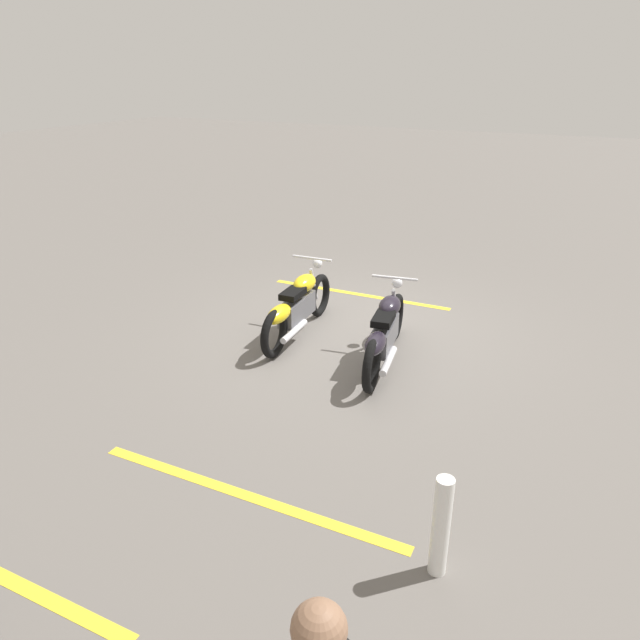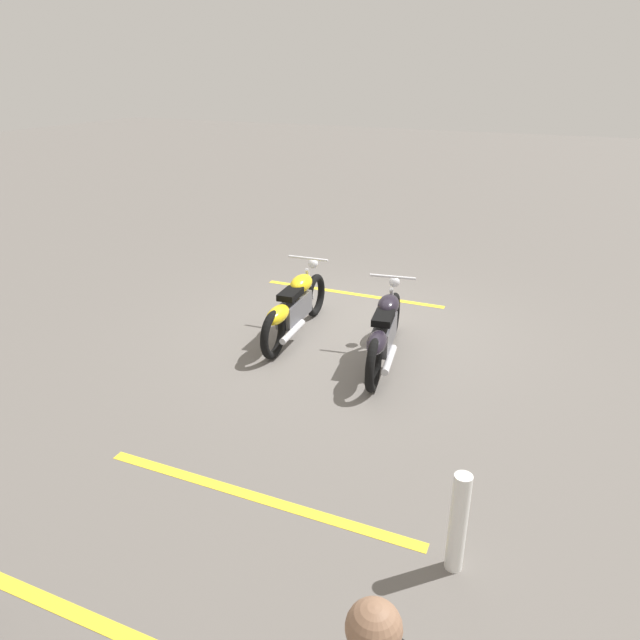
{
  "view_description": "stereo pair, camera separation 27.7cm",
  "coord_description": "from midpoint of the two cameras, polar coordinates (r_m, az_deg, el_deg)",
  "views": [
    {
      "loc": [
        7.32,
        3.09,
        3.62
      ],
      "look_at": [
        1.22,
        0.0,
        0.65
      ],
      "focal_mm": 32.85,
      "sensor_mm": 36.0,
      "label": 1
    },
    {
      "loc": [
        7.44,
        2.84,
        3.62
      ],
      "look_at": [
        1.22,
        0.0,
        0.65
      ],
      "focal_mm": 32.85,
      "sensor_mm": 36.0,
      "label": 2
    }
  ],
  "objects": [
    {
      "name": "ground_plane",
      "position": [
        8.74,
        4.52,
        -1.08
      ],
      "size": [
        60.0,
        60.0,
        0.0
      ],
      "primitive_type": "plane",
      "color": "#66605B"
    },
    {
      "name": "bollard_post",
      "position": [
        4.78,
        13.42,
        -19.02
      ],
      "size": [
        0.14,
        0.14,
        0.88
      ],
      "primitive_type": "cylinder",
      "color": "white",
      "rests_on": "ground"
    },
    {
      "name": "parking_stripe_mid",
      "position": [
        5.64,
        -5.89,
        -16.6
      ],
      "size": [
        0.2,
        3.2,
        0.01
      ],
      "primitive_type": "cube",
      "rotation": [
        0.0,
        0.0,
        1.59
      ],
      "color": "yellow",
      "rests_on": "ground"
    },
    {
      "name": "motorcycle_dark_foreground",
      "position": [
        7.63,
        7.36,
        -1.2
      ],
      "size": [
        2.22,
        0.7,
        1.04
      ],
      "rotation": [
        0.0,
        0.0,
        3.3
      ],
      "color": "black",
      "rests_on": "ground"
    },
    {
      "name": "motorcycle_bright_foreground",
      "position": [
        8.38,
        -1.31,
        1.34
      ],
      "size": [
        2.23,
        0.62,
        1.04
      ],
      "rotation": [
        0.0,
        0.0,
        3.21
      ],
      "color": "black",
      "rests_on": "ground"
    },
    {
      "name": "parking_stripe_near",
      "position": [
        10.15,
        4.58,
        2.51
      ],
      "size": [
        0.2,
        3.2,
        0.01
      ],
      "primitive_type": "cube",
      "rotation": [
        0.0,
        0.0,
        1.59
      ],
      "color": "yellow",
      "rests_on": "ground"
    }
  ]
}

